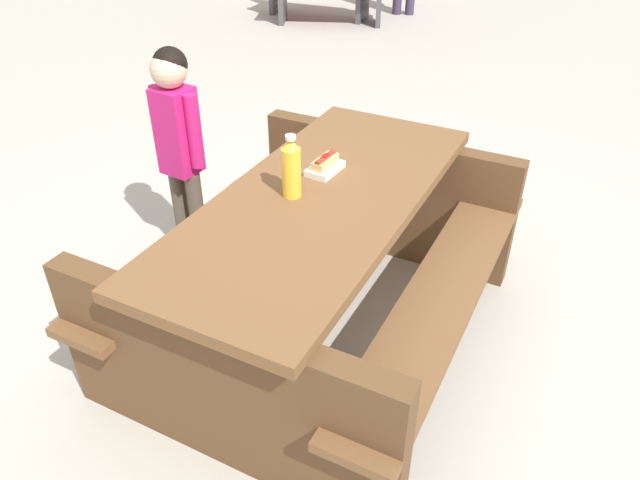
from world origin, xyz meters
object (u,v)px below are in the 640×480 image
(hotdog_tray, at_px, (325,165))
(child_in_coat, at_px, (178,132))
(soda_bottle, at_px, (291,168))
(picnic_table, at_px, (320,255))

(hotdog_tray, distance_m, child_in_coat, 0.86)
(soda_bottle, relative_size, child_in_coat, 0.23)
(picnic_table, relative_size, hotdog_tray, 9.92)
(hotdog_tray, bearing_deg, picnic_table, -166.77)
(hotdog_tray, xyz_separation_m, child_in_coat, (0.17, 0.84, -0.03))
(picnic_table, distance_m, hotdog_tray, 0.40)
(soda_bottle, relative_size, hotdog_tray, 1.35)
(picnic_table, relative_size, soda_bottle, 7.34)
(soda_bottle, height_order, hotdog_tray, soda_bottle)
(soda_bottle, xyz_separation_m, hotdog_tray, (0.24, -0.06, -0.09))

